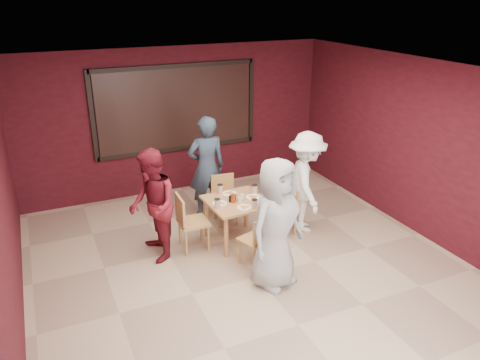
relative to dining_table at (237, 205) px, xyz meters
name	(u,v)px	position (x,y,z in m)	size (l,w,h in m)	color
floor	(257,277)	(-0.16, -1.05, -0.63)	(7.00, 7.00, 0.00)	tan
window_blinds	(177,109)	(-0.16, 2.40, 1.02)	(3.00, 0.02, 1.50)	black
dining_table	(237,205)	(0.00, 0.00, 0.00)	(0.94, 0.94, 0.86)	tan
chair_front	(258,238)	(-0.02, -0.79, -0.17)	(0.49, 0.49, 0.81)	#C3854C
chair_back	(224,196)	(0.10, 0.74, -0.16)	(0.45, 0.45, 0.83)	#C3854C
chair_left	(188,219)	(-0.77, 0.07, -0.11)	(0.45, 0.45, 0.91)	#C3854C
chair_right	(286,208)	(0.86, -0.07, -0.19)	(0.38, 0.38, 0.78)	#C3854C
diner_front	(276,224)	(0.00, -1.27, 0.28)	(0.89, 0.58, 1.81)	#A1A1A1
diner_back	(207,167)	(-0.08, 1.07, 0.28)	(0.66, 0.43, 1.81)	#2C3B4F
diner_left	(153,206)	(-1.30, 0.07, 0.22)	(0.82, 0.64, 1.69)	maroon
diner_right	(306,182)	(1.21, -0.08, 0.21)	(1.09, 0.62, 1.68)	white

